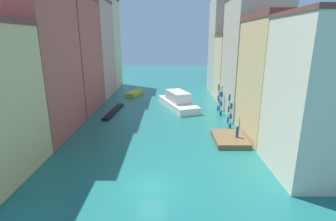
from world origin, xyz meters
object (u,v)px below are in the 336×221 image
(vaporetto_white, at_px, (178,101))
(gondola_black, at_px, (114,111))
(mooring_pole_3, at_px, (220,98))
(mooring_pole_4, at_px, (218,97))
(motorboat_0, at_px, (135,93))
(mooring_pole_2, at_px, (222,100))
(mooring_pole_0, at_px, (231,115))
(waterfront_dock, at_px, (230,139))
(person_on_dock, at_px, (237,132))
(mooring_pole_1, at_px, (229,108))

(vaporetto_white, bearing_deg, gondola_black, -164.24)
(mooring_pole_3, relative_size, mooring_pole_4, 0.88)
(mooring_pole_3, xyz_separation_m, motorboat_0, (-16.65, 12.65, -1.74))
(mooring_pole_2, xyz_separation_m, vaporetto_white, (-6.89, 4.91, -1.40))
(mooring_pole_4, bearing_deg, mooring_pole_0, -90.09)
(mooring_pole_2, height_order, gondola_black, mooring_pole_2)
(mooring_pole_2, height_order, mooring_pole_3, mooring_pole_2)
(waterfront_dock, height_order, motorboat_0, motorboat_0)
(person_on_dock, height_order, mooring_pole_4, mooring_pole_4)
(mooring_pole_1, distance_m, gondola_black, 19.21)
(motorboat_0, bearing_deg, mooring_pole_4, -38.52)
(motorboat_0, bearing_deg, mooring_pole_0, -53.80)
(waterfront_dock, height_order, gondola_black, waterfront_dock)
(mooring_pole_2, bearing_deg, mooring_pole_4, 88.90)
(mooring_pole_2, height_order, mooring_pole_4, mooring_pole_2)
(person_on_dock, distance_m, motorboat_0, 31.51)
(mooring_pole_0, bearing_deg, waterfront_dock, -103.80)
(mooring_pole_1, bearing_deg, mooring_pole_4, 92.27)
(person_on_dock, distance_m, mooring_pole_3, 14.57)
(mooring_pole_0, xyz_separation_m, mooring_pole_2, (-0.04, 6.31, 0.55))
(person_on_dock, bearing_deg, vaporetto_white, 112.13)
(person_on_dock, relative_size, mooring_pole_0, 0.40)
(vaporetto_white, bearing_deg, mooring_pole_2, -35.47)
(mooring_pole_3, bearing_deg, mooring_pole_2, -97.54)
(mooring_pole_1, distance_m, mooring_pole_4, 6.79)
(mooring_pole_1, height_order, motorboat_0, mooring_pole_1)
(gondola_black, bearing_deg, mooring_pole_3, 4.57)
(motorboat_0, bearing_deg, mooring_pole_2, -44.46)
(mooring_pole_0, bearing_deg, person_on_dock, -94.11)
(mooring_pole_0, height_order, motorboat_0, mooring_pole_0)
(person_on_dock, distance_m, mooring_pole_0, 5.01)
(vaporetto_white, distance_m, gondola_black, 11.50)
(person_on_dock, relative_size, gondola_black, 0.16)
(waterfront_dock, distance_m, mooring_pole_3, 14.45)
(mooring_pole_0, relative_size, mooring_pole_3, 0.94)
(mooring_pole_0, bearing_deg, mooring_pole_1, 83.51)
(mooring_pole_4, height_order, vaporetto_white, mooring_pole_4)
(waterfront_dock, xyz_separation_m, gondola_black, (-16.82, 12.79, -0.13))
(mooring_pole_0, xyz_separation_m, mooring_pole_3, (0.39, 9.57, 0.13))
(person_on_dock, xyz_separation_m, mooring_pole_4, (0.37, 14.22, 1.07))
(person_on_dock, height_order, mooring_pole_2, mooring_pole_2)
(mooring_pole_1, bearing_deg, person_on_dock, -94.91)
(mooring_pole_0, distance_m, mooring_pole_1, 2.52)
(mooring_pole_0, bearing_deg, vaporetto_white, 121.72)
(waterfront_dock, distance_m, mooring_pole_4, 14.15)
(mooring_pole_1, bearing_deg, vaporetto_white, 129.57)
(mooring_pole_1, bearing_deg, mooring_pole_2, 94.87)
(person_on_dock, height_order, mooring_pole_3, mooring_pole_3)
(mooring_pole_0, xyz_separation_m, gondola_black, (-17.97, 8.11, -1.81))
(mooring_pole_4, relative_size, motorboat_0, 0.79)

